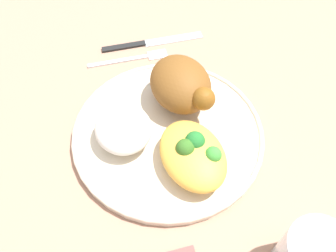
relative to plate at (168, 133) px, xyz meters
The scene contains 7 objects.
ground_plane 0.01m from the plate, ahead, with size 2.00×2.00×0.00m, color #A7785F.
plate is the anchor object (origin of this frame).
roasted_chicken 0.07m from the plate, 138.72° to the left, with size 0.12×0.09×0.07m.
rice_pile 0.07m from the plate, 101.73° to the right, with size 0.09×0.08×0.04m, color silver.
mac_cheese_with_broccoli 0.07m from the plate, ahead, with size 0.12×0.08×0.05m.
fork 0.18m from the plate, behind, with size 0.04×0.14×0.01m.
knife 0.21m from the plate, 169.81° to the left, with size 0.04×0.19×0.01m.
Camera 1 is at (0.28, -0.11, 0.43)m, focal length 37.47 mm.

